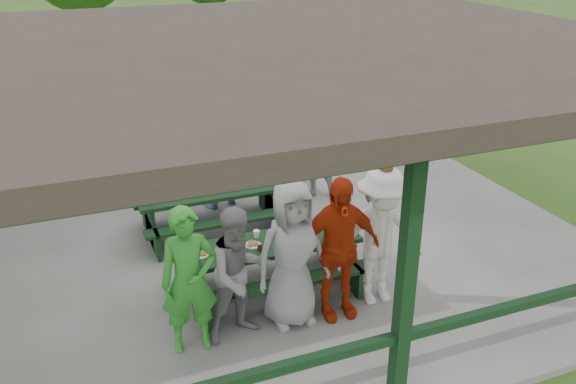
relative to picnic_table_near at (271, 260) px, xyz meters
name	(u,v)px	position (x,y,z in m)	size (l,w,h in m)	color
ground	(271,250)	(0.45, 1.20, -0.57)	(90.00, 90.00, 0.00)	#2A4A17
concrete_slab	(271,248)	(0.45, 1.20, -0.52)	(10.00, 8.00, 0.10)	slate
pavilion_structure	(269,51)	(0.45, 1.20, 2.60)	(10.60, 8.60, 3.24)	black
picnic_table_near	(271,260)	(0.00, 0.00, 0.00)	(2.45, 1.39, 0.75)	black
picnic_table_far	(214,205)	(-0.26, 2.00, 0.00)	(2.45, 1.39, 0.75)	black
table_setting	(280,236)	(0.16, 0.04, 0.31)	(2.33, 0.45, 0.10)	white
contestant_green	(189,281)	(-1.30, -0.82, 0.45)	(0.67, 0.44, 1.84)	green
contestant_grey_left	(240,274)	(-0.69, -0.81, 0.39)	(0.84, 0.65, 1.73)	gray
contestant_grey_mid	(292,254)	(0.01, -0.77, 0.49)	(0.94, 0.61, 1.93)	gray
contestant_red	(337,248)	(0.59, -0.84, 0.50)	(1.13, 0.47, 1.93)	#AD280C
contestant_white_fedora	(381,237)	(1.25, -0.77, 0.49)	(1.27, 0.77, 1.98)	silver
spectator_lblue	(219,164)	(0.13, 2.96, 0.33)	(1.48, 0.47, 1.60)	#8BAAD7
spectator_blue	(156,155)	(-0.89, 3.50, 0.44)	(0.66, 0.44, 1.82)	teal
spectator_grey	(317,151)	(1.96, 2.82, 0.37)	(0.81, 0.63, 1.67)	#969699
pickup_truck	(309,86)	(4.14, 8.23, 0.14)	(2.34, 5.08, 1.41)	silver
farm_trailer	(9,101)	(-3.47, 9.58, 0.14)	(4.12, 2.32, 1.43)	navy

